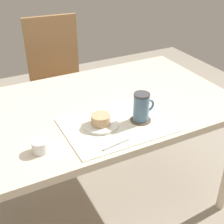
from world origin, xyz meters
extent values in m
cube|color=#9E9384|center=(0.00, 0.00, -0.01)|extent=(4.40, 4.40, 0.02)
cylinder|color=beige|center=(0.64, 0.37, 0.34)|extent=(0.05, 0.05, 0.67)
cube|color=beige|center=(0.00, 0.00, 0.69)|extent=(1.40, 0.84, 0.04)
cylinder|color=#997047|center=(0.20, 0.53, 0.21)|extent=(0.04, 0.04, 0.42)
cylinder|color=#997047|center=(-0.15, 0.56, 0.21)|extent=(0.04, 0.04, 0.42)
cylinder|color=#997047|center=(0.23, 0.89, 0.21)|extent=(0.04, 0.04, 0.42)
cylinder|color=#997047|center=(-0.12, 0.91, 0.21)|extent=(0.04, 0.04, 0.42)
cube|color=#997047|center=(0.04, 0.72, 0.44)|extent=(0.45, 0.45, 0.04)
cube|color=#997047|center=(0.05, 0.92, 0.70)|extent=(0.39, 0.06, 0.50)
cube|color=silver|center=(-0.01, -0.22, 0.71)|extent=(0.47, 0.35, 0.00)
cylinder|color=silver|center=(-0.07, -0.20, 0.72)|extent=(0.16, 0.16, 0.01)
cylinder|color=tan|center=(-0.07, -0.20, 0.75)|extent=(0.09, 0.09, 0.04)
cylinder|color=brown|center=(0.11, -0.24, 0.71)|extent=(0.10, 0.10, 0.00)
cylinder|color=slate|center=(0.11, -0.24, 0.78)|extent=(0.07, 0.07, 0.12)
cylinder|color=#3D3D42|center=(0.11, -0.24, 0.85)|extent=(0.07, 0.07, 0.01)
torus|color=slate|center=(0.15, -0.24, 0.78)|extent=(0.06, 0.01, 0.06)
cylinder|color=silver|center=(-0.08, -0.36, 0.72)|extent=(0.13, 0.03, 0.01)
cylinder|color=white|center=(-0.37, -0.25, 0.73)|extent=(0.07, 0.07, 0.05)
camera|label=1|loc=(-0.57, -1.27, 1.48)|focal=50.00mm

